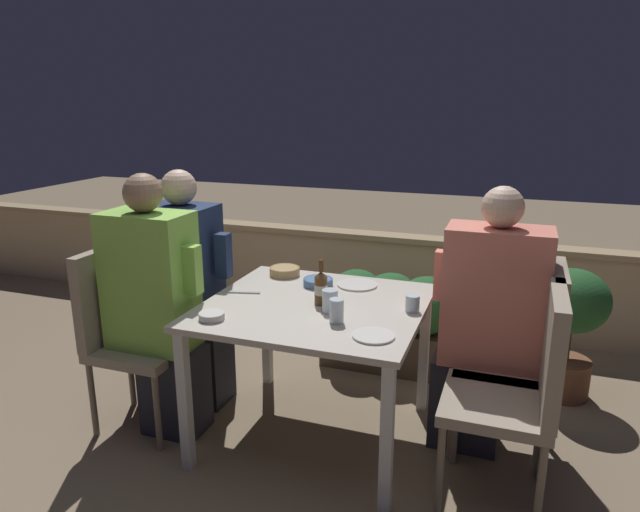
{
  "coord_description": "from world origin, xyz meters",
  "views": [
    {
      "loc": [
        0.89,
        -2.44,
        1.69
      ],
      "look_at": [
        0.0,
        0.07,
        0.95
      ],
      "focal_mm": 32.0,
      "sensor_mm": 36.0,
      "label": 1
    }
  ],
  "objects_px": {
    "person_green_blouse": "(157,307)",
    "chair_right_far": "(530,347)",
    "beer_bottle": "(321,287)",
    "person_coral_top": "(486,323)",
    "potted_plant": "(570,319)",
    "chair_left_far": "(160,302)",
    "chair_right_near": "(525,381)",
    "chair_left_near": "(125,322)",
    "person_navy_jumper": "(190,288)"
  },
  "relations": [
    {
      "from": "chair_right_near",
      "to": "person_coral_top",
      "type": "bearing_deg",
      "value": 117.44
    },
    {
      "from": "chair_left_near",
      "to": "chair_right_far",
      "type": "distance_m",
      "value": 2.02
    },
    {
      "from": "person_navy_jumper",
      "to": "person_coral_top",
      "type": "xyz_separation_m",
      "value": [
        1.58,
        0.06,
        -0.02
      ]
    },
    {
      "from": "person_green_blouse",
      "to": "chair_left_far",
      "type": "distance_m",
      "value": 0.4
    },
    {
      "from": "chair_right_far",
      "to": "person_coral_top",
      "type": "distance_m",
      "value": 0.23
    },
    {
      "from": "person_green_blouse",
      "to": "chair_right_far",
      "type": "bearing_deg",
      "value": 12.16
    },
    {
      "from": "chair_left_near",
      "to": "chair_left_far",
      "type": "height_order",
      "value": "same"
    },
    {
      "from": "chair_left_near",
      "to": "person_coral_top",
      "type": "relative_size",
      "value": 0.73
    },
    {
      "from": "potted_plant",
      "to": "chair_left_near",
      "type": "bearing_deg",
      "value": -154.12
    },
    {
      "from": "chair_right_far",
      "to": "person_navy_jumper",
      "type": "bearing_deg",
      "value": -177.96
    },
    {
      "from": "person_green_blouse",
      "to": "chair_right_far",
      "type": "xyz_separation_m",
      "value": [
        1.78,
        0.38,
        -0.11
      ]
    },
    {
      "from": "chair_right_far",
      "to": "beer_bottle",
      "type": "bearing_deg",
      "value": -168.38
    },
    {
      "from": "chair_left_far",
      "to": "beer_bottle",
      "type": "height_order",
      "value": "chair_left_far"
    },
    {
      "from": "chair_right_far",
      "to": "potted_plant",
      "type": "height_order",
      "value": "chair_right_far"
    },
    {
      "from": "person_navy_jumper",
      "to": "beer_bottle",
      "type": "height_order",
      "value": "person_navy_jumper"
    },
    {
      "from": "chair_left_far",
      "to": "chair_right_near",
      "type": "xyz_separation_m",
      "value": [
        1.98,
        -0.3,
        0.0
      ]
    },
    {
      "from": "chair_left_far",
      "to": "beer_bottle",
      "type": "distance_m",
      "value": 1.06
    },
    {
      "from": "person_green_blouse",
      "to": "potted_plant",
      "type": "bearing_deg",
      "value": 28.14
    },
    {
      "from": "chair_left_near",
      "to": "chair_right_far",
      "type": "bearing_deg",
      "value": 10.93
    },
    {
      "from": "person_green_blouse",
      "to": "person_coral_top",
      "type": "relative_size",
      "value": 1.03
    },
    {
      "from": "chair_left_far",
      "to": "person_navy_jumper",
      "type": "xyz_separation_m",
      "value": [
        0.21,
        -0.0,
        0.11
      ]
    },
    {
      "from": "chair_left_near",
      "to": "person_navy_jumper",
      "type": "height_order",
      "value": "person_navy_jumper"
    },
    {
      "from": "chair_left_far",
      "to": "person_coral_top",
      "type": "distance_m",
      "value": 1.79
    },
    {
      "from": "person_navy_jumper",
      "to": "chair_right_near",
      "type": "xyz_separation_m",
      "value": [
        1.77,
        -0.3,
        -0.11
      ]
    },
    {
      "from": "chair_left_near",
      "to": "potted_plant",
      "type": "distance_m",
      "value": 2.46
    },
    {
      "from": "chair_left_far",
      "to": "chair_right_near",
      "type": "relative_size",
      "value": 1.0
    },
    {
      "from": "chair_left_near",
      "to": "beer_bottle",
      "type": "relative_size",
      "value": 4.29
    },
    {
      "from": "chair_left_near",
      "to": "person_green_blouse",
      "type": "bearing_deg",
      "value": -0.0
    },
    {
      "from": "chair_right_far",
      "to": "chair_left_near",
      "type": "bearing_deg",
      "value": -169.07
    },
    {
      "from": "person_green_blouse",
      "to": "chair_right_far",
      "type": "relative_size",
      "value": 1.41
    },
    {
      "from": "person_green_blouse",
      "to": "person_coral_top",
      "type": "distance_m",
      "value": 1.62
    },
    {
      "from": "person_navy_jumper",
      "to": "chair_right_near",
      "type": "height_order",
      "value": "person_navy_jumper"
    },
    {
      "from": "chair_right_far",
      "to": "beer_bottle",
      "type": "height_order",
      "value": "chair_right_far"
    },
    {
      "from": "chair_left_far",
      "to": "person_coral_top",
      "type": "xyz_separation_m",
      "value": [
        1.79,
        0.06,
        0.09
      ]
    },
    {
      "from": "chair_left_far",
      "to": "beer_bottle",
      "type": "bearing_deg",
      "value": -7.53
    },
    {
      "from": "chair_left_near",
      "to": "person_green_blouse",
      "type": "xyz_separation_m",
      "value": [
        0.21,
        -0.0,
        0.11
      ]
    },
    {
      "from": "person_coral_top",
      "to": "person_navy_jumper",
      "type": "bearing_deg",
      "value": -177.69
    },
    {
      "from": "chair_left_far",
      "to": "person_coral_top",
      "type": "height_order",
      "value": "person_coral_top"
    },
    {
      "from": "chair_left_far",
      "to": "chair_right_far",
      "type": "xyz_separation_m",
      "value": [
        2.0,
        0.06,
        0.0
      ]
    },
    {
      "from": "chair_left_near",
      "to": "beer_bottle",
      "type": "bearing_deg",
      "value": 10.27
    },
    {
      "from": "person_green_blouse",
      "to": "chair_right_near",
      "type": "relative_size",
      "value": 1.41
    },
    {
      "from": "chair_right_near",
      "to": "chair_left_near",
      "type": "bearing_deg",
      "value": -179.37
    },
    {
      "from": "chair_left_near",
      "to": "chair_left_far",
      "type": "bearing_deg",
      "value": 91.77
    },
    {
      "from": "person_coral_top",
      "to": "potted_plant",
      "type": "distance_m",
      "value": 0.83
    },
    {
      "from": "chair_left_far",
      "to": "chair_right_near",
      "type": "distance_m",
      "value": 2.0
    },
    {
      "from": "chair_right_far",
      "to": "person_green_blouse",
      "type": "bearing_deg",
      "value": -167.84
    },
    {
      "from": "beer_bottle",
      "to": "chair_right_far",
      "type": "bearing_deg",
      "value": 11.62
    },
    {
      "from": "person_green_blouse",
      "to": "person_navy_jumper",
      "type": "xyz_separation_m",
      "value": [
        -0.01,
        0.32,
        -0.0
      ]
    },
    {
      "from": "chair_left_near",
      "to": "person_green_blouse",
      "type": "relative_size",
      "value": 0.71
    },
    {
      "from": "chair_right_near",
      "to": "chair_right_far",
      "type": "bearing_deg",
      "value": 87.0
    }
  ]
}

